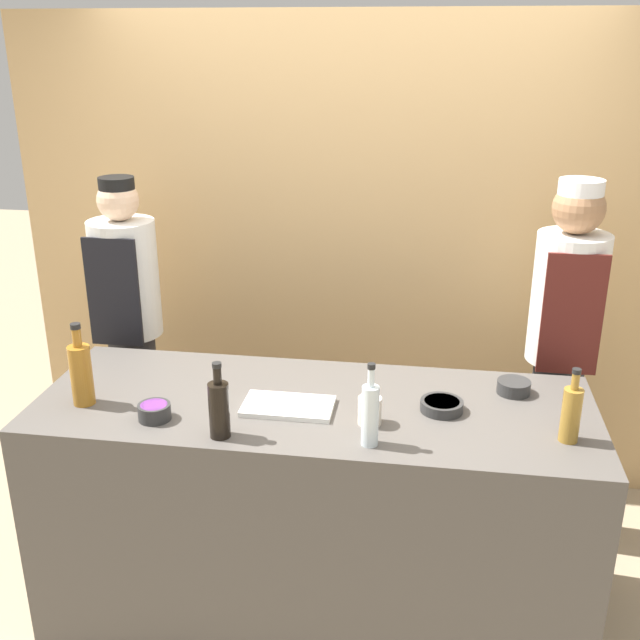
# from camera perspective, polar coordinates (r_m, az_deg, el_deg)

# --- Properties ---
(ground_plane) EXTENTS (14.00, 14.00, 0.00)m
(ground_plane) POSITION_cam_1_polar(r_m,az_deg,el_deg) (3.44, -0.43, -20.59)
(ground_plane) COLOR tan
(cabinet_wall) EXTENTS (3.44, 0.18, 2.40)m
(cabinet_wall) POSITION_cam_1_polar(r_m,az_deg,el_deg) (3.91, 2.32, 4.85)
(cabinet_wall) COLOR tan
(cabinet_wall) RESTS_ON ground_plane
(counter) EXTENTS (2.15, 0.80, 0.96)m
(counter) POSITION_cam_1_polar(r_m,az_deg,el_deg) (3.15, -0.46, -14.06)
(counter) COLOR #514C47
(counter) RESTS_ON ground_plane
(sauce_bowl_green) EXTENTS (0.16, 0.16, 0.04)m
(sauce_bowl_green) POSITION_cam_1_polar(r_m,az_deg,el_deg) (2.86, 9.26, -6.42)
(sauce_bowl_green) COLOR #2D2D2D
(sauce_bowl_green) RESTS_ON counter
(sauce_bowl_purple) EXTENTS (0.12, 0.12, 0.06)m
(sauce_bowl_purple) POSITION_cam_1_polar(r_m,az_deg,el_deg) (2.83, -12.51, -6.78)
(sauce_bowl_purple) COLOR #2D2D2D
(sauce_bowl_purple) RESTS_ON counter
(sauce_bowl_white) EXTENTS (0.13, 0.13, 0.05)m
(sauce_bowl_white) POSITION_cam_1_polar(r_m,az_deg,el_deg) (3.06, 14.54, -4.91)
(sauce_bowl_white) COLOR #2D2D2D
(sauce_bowl_white) RESTS_ON counter
(cutting_board) EXTENTS (0.34, 0.20, 0.02)m
(cutting_board) POSITION_cam_1_polar(r_m,az_deg,el_deg) (2.85, -2.45, -6.59)
(cutting_board) COLOR white
(cutting_board) RESTS_ON counter
(bottle_amber) EXTENTS (0.08, 0.08, 0.33)m
(bottle_amber) POSITION_cam_1_polar(r_m,az_deg,el_deg) (2.98, -17.74, -3.85)
(bottle_amber) COLOR #9E661E
(bottle_amber) RESTS_ON counter
(bottle_vinegar) EXTENTS (0.07, 0.07, 0.27)m
(bottle_vinegar) POSITION_cam_1_polar(r_m,az_deg,el_deg) (2.73, 18.59, -6.73)
(bottle_vinegar) COLOR olive
(bottle_vinegar) RESTS_ON counter
(bottle_soy) EXTENTS (0.07, 0.07, 0.28)m
(bottle_soy) POSITION_cam_1_polar(r_m,az_deg,el_deg) (2.64, -7.70, -6.67)
(bottle_soy) COLOR black
(bottle_soy) RESTS_ON counter
(bottle_clear) EXTENTS (0.06, 0.06, 0.31)m
(bottle_clear) POSITION_cam_1_polar(r_m,az_deg,el_deg) (2.57, 3.84, -7.12)
(bottle_clear) COLOR silver
(bottle_clear) RESTS_ON counter
(cup_cream) EXTENTS (0.09, 0.09, 0.10)m
(cup_cream) POSITION_cam_1_polar(r_m,az_deg,el_deg) (2.73, 3.81, -6.91)
(cup_cream) COLOR silver
(cup_cream) RESTS_ON counter
(chef_left) EXTENTS (0.31, 0.31, 1.68)m
(chef_left) POSITION_cam_1_polar(r_m,az_deg,el_deg) (3.77, -14.24, -0.91)
(chef_left) COLOR #28282D
(chef_left) RESTS_ON ground_plane
(chef_right) EXTENTS (0.31, 0.31, 1.72)m
(chef_right) POSITION_cam_1_polar(r_m,az_deg,el_deg) (3.53, 17.90, -2.20)
(chef_right) COLOR #28282D
(chef_right) RESTS_ON ground_plane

